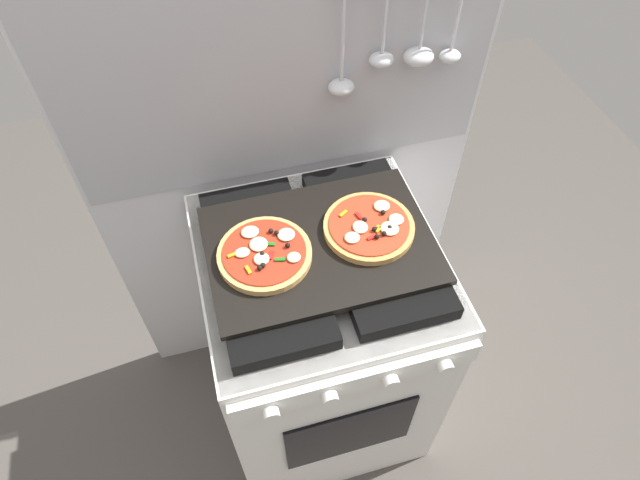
{
  "coord_description": "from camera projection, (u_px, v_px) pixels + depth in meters",
  "views": [
    {
      "loc": [
        -0.22,
        -0.78,
        1.92
      ],
      "look_at": [
        0.0,
        0.0,
        0.93
      ],
      "focal_mm": 30.37,
      "sensor_mm": 36.0,
      "label": 1
    }
  ],
  "objects": [
    {
      "name": "pizza_left",
      "position": [
        265.0,
        253.0,
        1.25
      ],
      "size": [
        0.22,
        0.22,
        0.03
      ],
      "color": "tan",
      "rests_on": "baking_tray"
    },
    {
      "name": "baking_tray",
      "position": [
        320.0,
        245.0,
        1.3
      ],
      "size": [
        0.54,
        0.38,
        0.02
      ],
      "primitive_type": "cube",
      "color": "black",
      "rests_on": "stove"
    },
    {
      "name": "ground_plane",
      "position": [
        320.0,
        397.0,
        2.0
      ],
      "size": [
        4.0,
        4.0,
        0.0
      ],
      "primitive_type": "plane",
      "color": "#4C4742"
    },
    {
      "name": "pizza_right",
      "position": [
        369.0,
        227.0,
        1.31
      ],
      "size": [
        0.22,
        0.22,
        0.03
      ],
      "color": "tan",
      "rests_on": "baking_tray"
    },
    {
      "name": "kitchen_backsplash",
      "position": [
        291.0,
        184.0,
        1.59
      ],
      "size": [
        1.1,
        0.09,
        1.55
      ],
      "color": "silver",
      "rests_on": "ground_plane"
    },
    {
      "name": "stove",
      "position": [
        320.0,
        339.0,
        1.65
      ],
      "size": [
        0.6,
        0.64,
        0.9
      ],
      "color": "white",
      "rests_on": "ground_plane"
    }
  ]
}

